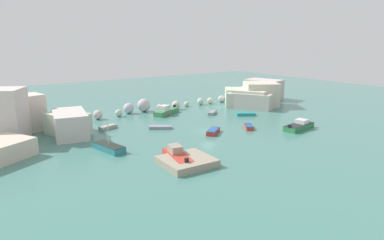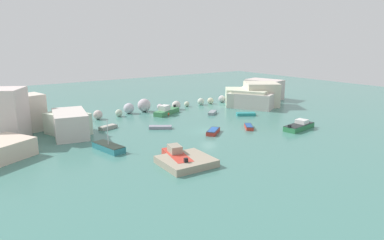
{
  "view_description": "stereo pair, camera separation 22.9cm",
  "coord_description": "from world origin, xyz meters",
  "px_view_note": "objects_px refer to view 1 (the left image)",
  "views": [
    {
      "loc": [
        -34.2,
        -43.74,
        15.14
      ],
      "look_at": [
        0.0,
        4.94,
        1.0
      ],
      "focal_mm": 32.02,
      "sensor_mm": 36.0,
      "label": 1
    },
    {
      "loc": [
        -34.01,
        -43.87,
        15.14
      ],
      "look_at": [
        0.0,
        4.94,
        1.0
      ],
      "focal_mm": 32.02,
      "sensor_mm": 36.0,
      "label": 2
    }
  ],
  "objects_px": {
    "moored_boat_7": "(212,113)",
    "moored_boat_4": "(246,114)",
    "moored_boat_8": "(160,127)",
    "moored_boat_5": "(108,127)",
    "channel_buoy": "(168,114)",
    "moored_boat_1": "(177,156)",
    "moored_boat_3": "(166,111)",
    "moored_boat_6": "(213,131)",
    "moored_boat_0": "(249,127)",
    "stone_dock": "(187,161)",
    "moored_boat_9": "(299,126)",
    "moored_boat_2": "(109,147)"
  },
  "relations": [
    {
      "from": "stone_dock",
      "to": "moored_boat_3",
      "type": "height_order",
      "value": "moored_boat_3"
    },
    {
      "from": "stone_dock",
      "to": "moored_boat_9",
      "type": "relative_size",
      "value": 0.89
    },
    {
      "from": "moored_boat_0",
      "to": "moored_boat_6",
      "type": "height_order",
      "value": "moored_boat_6"
    },
    {
      "from": "moored_boat_0",
      "to": "moored_boat_8",
      "type": "height_order",
      "value": "moored_boat_0"
    },
    {
      "from": "stone_dock",
      "to": "moored_boat_6",
      "type": "height_order",
      "value": "stone_dock"
    },
    {
      "from": "moored_boat_0",
      "to": "moored_boat_9",
      "type": "bearing_deg",
      "value": -91.35
    },
    {
      "from": "moored_boat_0",
      "to": "moored_boat_4",
      "type": "bearing_deg",
      "value": -4.48
    },
    {
      "from": "moored_boat_5",
      "to": "moored_boat_7",
      "type": "xyz_separation_m",
      "value": [
        22.21,
        -0.84,
        -0.02
      ]
    },
    {
      "from": "moored_boat_0",
      "to": "moored_boat_8",
      "type": "distance_m",
      "value": 15.31
    },
    {
      "from": "moored_boat_3",
      "to": "moored_boat_6",
      "type": "xyz_separation_m",
      "value": [
        -1.19,
        -17.05,
        -0.33
      ]
    },
    {
      "from": "moored_boat_3",
      "to": "moored_boat_9",
      "type": "distance_m",
      "value": 26.59
    },
    {
      "from": "moored_boat_0",
      "to": "moored_boat_1",
      "type": "xyz_separation_m",
      "value": [
        -18.87,
        -6.47,
        0.3
      ]
    },
    {
      "from": "moored_boat_5",
      "to": "moored_boat_9",
      "type": "distance_m",
      "value": 32.93
    },
    {
      "from": "stone_dock",
      "to": "channel_buoy",
      "type": "distance_m",
      "value": 28.23
    },
    {
      "from": "moored_boat_7",
      "to": "moored_boat_4",
      "type": "bearing_deg",
      "value": -85.36
    },
    {
      "from": "moored_boat_8",
      "to": "moored_boat_9",
      "type": "xyz_separation_m",
      "value": [
        19.38,
        -14.03,
        0.32
      ]
    },
    {
      "from": "moored_boat_3",
      "to": "moored_boat_4",
      "type": "xyz_separation_m",
      "value": [
        12.67,
        -10.19,
        -0.4
      ]
    },
    {
      "from": "moored_boat_1",
      "to": "moored_boat_7",
      "type": "relative_size",
      "value": 2.07
    },
    {
      "from": "moored_boat_8",
      "to": "moored_boat_4",
      "type": "bearing_deg",
      "value": -148.11
    },
    {
      "from": "moored_boat_0",
      "to": "moored_boat_7",
      "type": "bearing_deg",
      "value": 26.97
    },
    {
      "from": "stone_dock",
      "to": "moored_boat_6",
      "type": "relative_size",
      "value": 1.52
    },
    {
      "from": "moored_boat_5",
      "to": "moored_boat_8",
      "type": "height_order",
      "value": "moored_boat_5"
    },
    {
      "from": "moored_boat_1",
      "to": "moored_boat_5",
      "type": "bearing_deg",
      "value": 15.56
    },
    {
      "from": "moored_boat_3",
      "to": "moored_boat_7",
      "type": "height_order",
      "value": "moored_boat_3"
    },
    {
      "from": "channel_buoy",
      "to": "moored_boat_5",
      "type": "bearing_deg",
      "value": -167.14
    },
    {
      "from": "moored_boat_1",
      "to": "moored_boat_4",
      "type": "distance_m",
      "value": 29.48
    },
    {
      "from": "moored_boat_1",
      "to": "moored_boat_3",
      "type": "relative_size",
      "value": 0.97
    },
    {
      "from": "moored_boat_2",
      "to": "moored_boat_8",
      "type": "height_order",
      "value": "moored_boat_2"
    },
    {
      "from": "moored_boat_4",
      "to": "moored_boat_6",
      "type": "height_order",
      "value": "moored_boat_6"
    },
    {
      "from": "moored_boat_5",
      "to": "moored_boat_8",
      "type": "distance_m",
      "value": 9.01
    },
    {
      "from": "moored_boat_4",
      "to": "moored_boat_5",
      "type": "relative_size",
      "value": 1.16
    },
    {
      "from": "stone_dock",
      "to": "moored_boat_9",
      "type": "distance_m",
      "value": 25.68
    },
    {
      "from": "channel_buoy",
      "to": "moored_boat_6",
      "type": "height_order",
      "value": "moored_boat_6"
    },
    {
      "from": "moored_boat_1",
      "to": "moored_boat_3",
      "type": "bearing_deg",
      "value": -15.81
    },
    {
      "from": "stone_dock",
      "to": "moored_boat_9",
      "type": "bearing_deg",
      "value": 6.87
    },
    {
      "from": "moored_boat_1",
      "to": "moored_boat_8",
      "type": "distance_m",
      "value": 16.48
    },
    {
      "from": "channel_buoy",
      "to": "moored_boat_0",
      "type": "bearing_deg",
      "value": -70.19
    },
    {
      "from": "moored_boat_1",
      "to": "moored_boat_5",
      "type": "height_order",
      "value": "moored_boat_1"
    },
    {
      "from": "moored_boat_1",
      "to": "moored_boat_6",
      "type": "xyz_separation_m",
      "value": [
        11.86,
        7.53,
        -0.28
      ]
    },
    {
      "from": "moored_boat_4",
      "to": "moored_boat_8",
      "type": "distance_m",
      "value": 19.43
    },
    {
      "from": "moored_boat_1",
      "to": "moored_boat_7",
      "type": "bearing_deg",
      "value": -35.19
    },
    {
      "from": "moored_boat_1",
      "to": "moored_boat_5",
      "type": "relative_size",
      "value": 1.94
    },
    {
      "from": "moored_boat_0",
      "to": "moored_boat_1",
      "type": "relative_size",
      "value": 0.51
    },
    {
      "from": "moored_boat_0",
      "to": "moored_boat_4",
      "type": "height_order",
      "value": "moored_boat_0"
    },
    {
      "from": "moored_boat_4",
      "to": "moored_boat_8",
      "type": "xyz_separation_m",
      "value": [
        -19.41,
        0.83,
        -0.05
      ]
    },
    {
      "from": "moored_boat_1",
      "to": "moored_boat_5",
      "type": "xyz_separation_m",
      "value": [
        -1.2,
        20.2,
        -0.33
      ]
    },
    {
      "from": "stone_dock",
      "to": "moored_boat_7",
      "type": "distance_m",
      "value": 29.74
    },
    {
      "from": "moored_boat_4",
      "to": "moored_boat_5",
      "type": "bearing_deg",
      "value": -160.12
    },
    {
      "from": "moored_boat_2",
      "to": "moored_boat_9",
      "type": "xyz_separation_m",
      "value": [
        31.22,
        -7.79,
        0.11
      ]
    },
    {
      "from": "stone_dock",
      "to": "moored_boat_3",
      "type": "distance_m",
      "value": 29.43
    }
  ]
}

